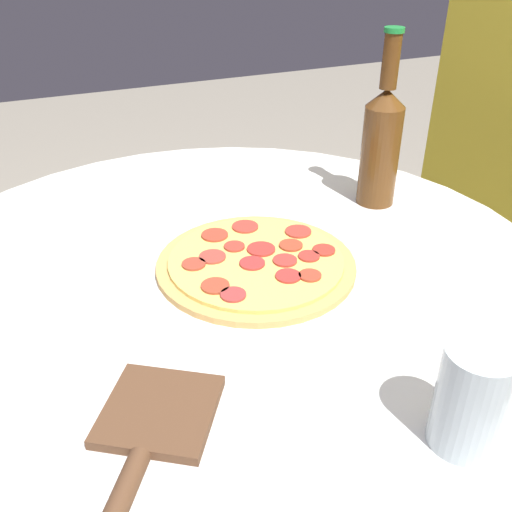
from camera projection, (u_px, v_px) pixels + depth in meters
name	position (u px, v px, depth m)	size (l,w,h in m)	color
table	(227.00, 366.00, 0.97)	(1.04, 1.04, 0.77)	silver
pizza	(256.00, 263.00, 0.86)	(0.30, 0.30, 0.02)	tan
beer_bottle	(381.00, 142.00, 1.00)	(0.07, 0.07, 0.31)	#563314
pizza_paddle	(151.00, 430.00, 0.59)	(0.23, 0.18, 0.02)	brown
drinking_glass	(471.00, 398.00, 0.55)	(0.07, 0.07, 0.12)	silver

